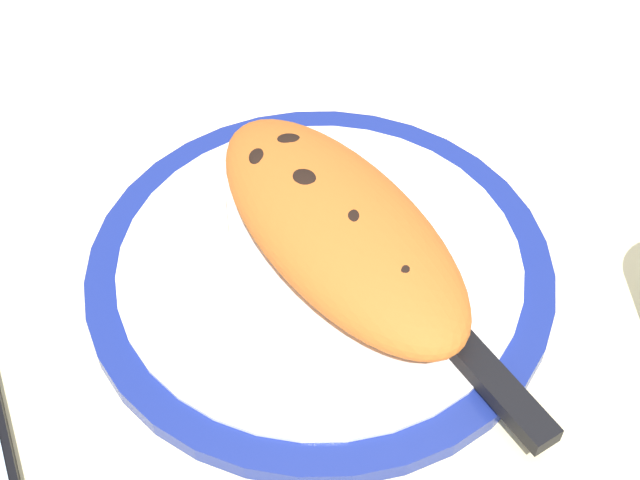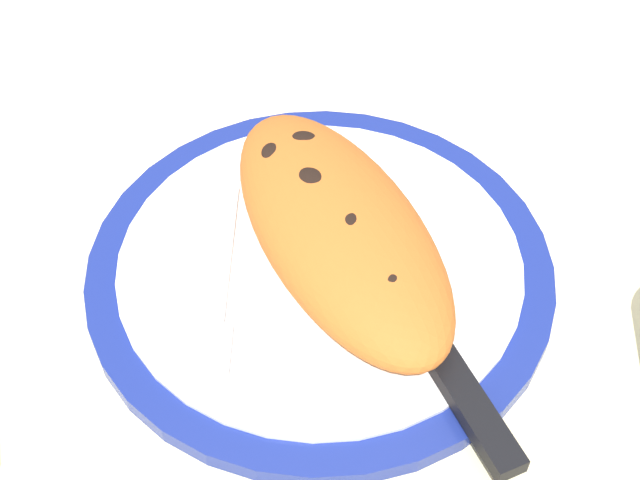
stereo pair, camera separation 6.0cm
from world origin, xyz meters
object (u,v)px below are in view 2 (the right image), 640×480
(calzone, at_px, (339,229))
(fork, at_px, (221,292))
(plate, at_px, (320,267))
(knife, at_px, (443,363))

(calzone, distance_m, fork, 0.09)
(calzone, xyz_separation_m, fork, (0.02, -0.08, -0.03))
(plate, distance_m, fork, 0.07)
(fork, relative_size, knife, 0.70)
(plate, height_order, calzone, calzone)
(knife, bearing_deg, fork, -121.66)
(plate, distance_m, knife, 0.12)
(fork, bearing_deg, calzone, 103.04)
(plate, xyz_separation_m, calzone, (0.00, 0.01, 0.04))
(plate, height_order, knife, knife)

